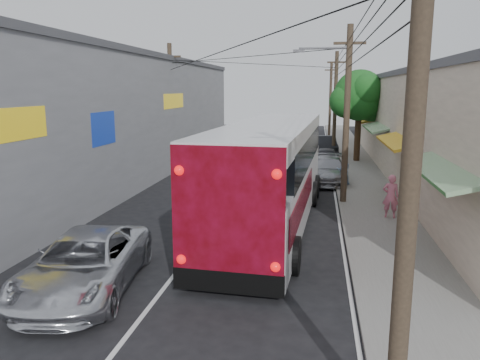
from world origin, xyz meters
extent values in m
plane|color=black|center=(0.00, 0.00, 0.00)|extent=(120.00, 120.00, 0.00)
cube|color=slate|center=(6.50, 20.00, 0.06)|extent=(3.00, 80.00, 0.12)
cube|color=beige|center=(11.00, 22.00, 3.00)|extent=(6.00, 40.00, 6.00)
cube|color=#4C4C51|center=(11.00, 22.00, 6.10)|extent=(6.20, 40.00, 0.30)
cube|color=#166516|center=(7.70, 6.00, 2.90)|extent=(1.39, 6.00, 0.46)
cube|color=orange|center=(7.70, 14.00, 2.90)|extent=(1.39, 6.00, 0.46)
cube|color=#166516|center=(7.70, 22.00, 2.90)|extent=(1.39, 6.00, 0.46)
cube|color=orange|center=(7.70, 30.00, 2.90)|extent=(1.39, 6.00, 0.46)
cube|color=#166516|center=(7.70, 38.00, 2.90)|extent=(1.39, 6.00, 0.46)
cube|color=gray|center=(-8.50, 18.00, 3.50)|extent=(7.00, 36.00, 7.00)
cube|color=#4C4C51|center=(-8.50, 18.00, 7.10)|extent=(7.20, 36.00, 0.30)
cube|color=yellow|center=(-5.05, 4.00, 4.20)|extent=(0.12, 3.50, 1.00)
cube|color=#1433A5|center=(-5.05, 10.00, 3.60)|extent=(0.12, 2.20, 1.40)
cube|color=yellow|center=(-5.05, 20.00, 4.50)|extent=(0.12, 4.00, 0.90)
cylinder|color=#473828|center=(5.20, -2.00, 4.00)|extent=(0.28, 0.28, 8.00)
cylinder|color=#473828|center=(5.20, 13.00, 4.00)|extent=(0.28, 0.28, 8.00)
cube|color=#473828|center=(5.20, 13.00, 7.20)|extent=(1.40, 0.12, 0.12)
cylinder|color=#473828|center=(5.20, 28.00, 4.00)|extent=(0.28, 0.28, 8.00)
cube|color=#473828|center=(5.20, 28.00, 7.20)|extent=(1.40, 0.12, 0.12)
cylinder|color=#473828|center=(5.20, 43.00, 4.00)|extent=(0.28, 0.28, 8.00)
cube|color=#473828|center=(5.20, 43.00, 7.20)|extent=(1.40, 0.12, 0.12)
cylinder|color=#473828|center=(-5.20, 20.00, 4.00)|extent=(0.28, 0.28, 8.00)
cube|color=#473828|center=(-5.20, 20.00, 7.20)|extent=(1.40, 0.12, 0.12)
cylinder|color=#59595E|center=(4.10, 13.00, 7.00)|extent=(2.20, 0.10, 0.10)
cube|color=#59595E|center=(3.00, 13.00, 6.90)|extent=(0.50, 0.18, 0.12)
cylinder|color=#3F2B19|center=(6.80, 26.00, 2.00)|extent=(0.44, 0.44, 4.00)
sphere|color=#144D19|center=(6.80, 26.00, 4.80)|extent=(3.60, 3.60, 3.60)
sphere|color=#144D19|center=(7.80, 26.60, 4.20)|extent=(2.60, 2.60, 2.60)
sphere|color=#144D19|center=(5.90, 25.60, 4.40)|extent=(2.40, 2.40, 2.40)
sphere|color=#144D19|center=(7.20, 25.00, 5.20)|extent=(2.20, 2.20, 2.20)
sphere|color=#144D19|center=(6.50, 26.90, 5.00)|extent=(2.00, 2.00, 2.00)
cube|color=silver|center=(2.21, 9.00, 1.31)|extent=(3.59, 13.79, 2.16)
cube|color=black|center=(2.24, 9.57, 2.90)|extent=(3.49, 11.52, 1.14)
cube|color=silver|center=(2.21, 9.00, 3.70)|extent=(3.59, 13.79, 0.57)
cube|color=maroon|center=(1.83, 2.16, 2.28)|extent=(2.82, 0.25, 3.30)
cube|color=black|center=(1.83, 2.16, 0.51)|extent=(2.85, 0.27, 0.57)
sphere|color=red|center=(0.64, 2.19, 1.02)|extent=(0.25, 0.25, 0.25)
sphere|color=red|center=(3.03, 2.06, 1.02)|extent=(0.25, 0.25, 0.25)
sphere|color=red|center=(0.64, 2.19, 3.30)|extent=(0.25, 0.25, 0.25)
sphere|color=red|center=(3.03, 2.06, 3.30)|extent=(0.25, 0.25, 0.25)
cylinder|color=black|center=(0.53, 4.31, 0.57)|extent=(0.40, 1.15, 1.14)
cylinder|color=black|center=(3.37, 4.15, 0.57)|extent=(0.40, 1.15, 1.14)
cylinder|color=black|center=(0.98, 12.49, 0.57)|extent=(0.40, 1.15, 1.14)
cylinder|color=black|center=(3.82, 12.33, 0.57)|extent=(0.40, 1.15, 1.14)
cylinder|color=black|center=(1.08, 14.19, 0.57)|extent=(0.40, 1.15, 1.14)
cylinder|color=black|center=(3.92, 14.03, 0.57)|extent=(0.40, 1.15, 1.14)
imported|color=silver|center=(-1.99, 2.18, 0.76)|extent=(3.18, 5.71, 1.51)
imported|color=gray|center=(4.60, 18.00, 0.72)|extent=(2.07, 4.99, 1.44)
imported|color=#27272C|center=(4.60, 23.23, 0.66)|extent=(1.60, 3.90, 1.32)
imported|color=black|center=(4.60, 29.67, 0.75)|extent=(2.05, 4.69, 1.50)
imported|color=#D47089|center=(6.92, 10.47, 1.00)|extent=(0.70, 0.52, 1.77)
imported|color=#8AA6C9|center=(5.40, 17.08, 0.90)|extent=(0.83, 0.68, 1.56)
camera|label=1|loc=(3.92, -8.59, 5.24)|focal=35.00mm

